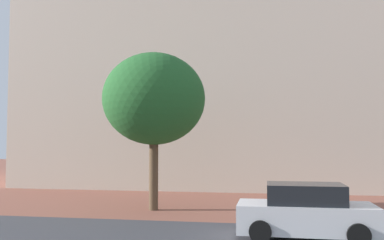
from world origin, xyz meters
The scene contains 3 objects.
landmark_building centered at (-2.09, 30.32, 9.16)m, with size 23.51×15.97×35.32m.
car_white centered at (3.45, 11.31, 0.76)m, with size 4.01×2.01×1.61m.
tree_curb_far centered at (-2.45, 15.70, 4.72)m, with size 4.41×4.41×6.73m.
Camera 1 is at (2.39, -1.90, 2.79)m, focal length 39.75 mm.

